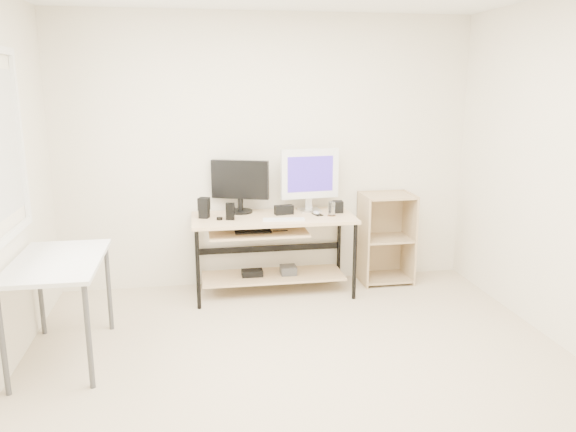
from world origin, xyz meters
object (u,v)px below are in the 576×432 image
Objects in this scene: desk at (271,238)px; side_table at (58,271)px; white_imac at (310,176)px; shelf_unit at (385,237)px; black_monitor at (240,183)px; audio_controller at (230,211)px.

side_table is (-1.65, -1.06, 0.13)m from desk.
shelf_unit is at bearing -5.24° from white_imac.
black_monitor reaches higher than audio_controller.
shelf_unit is at bearing 17.93° from black_monitor.
black_monitor is (-1.44, 0.04, 0.58)m from shelf_unit.
black_monitor reaches higher than shelf_unit.
black_monitor reaches higher than desk.
desk is 1.19m from shelf_unit.
desk is 1.67× the size of shelf_unit.
audio_controller is (-0.12, -0.28, -0.21)m from black_monitor.
desk is at bearing 32.65° from side_table.
black_monitor is 3.46× the size of audio_controller.
audio_controller is (-0.38, -0.08, 0.29)m from desk.
audio_controller reaches higher than desk.
desk is 2.50× the size of white_imac.
white_imac is at bearing 21.08° from desk.
black_monitor is at bearing 178.46° from shelf_unit.
side_table is 6.46× the size of audio_controller.
white_imac reaches higher than black_monitor.
side_table is at bearing -155.08° from white_imac.
desk is at bearing 22.97° from audio_controller.
desk is 1.97m from side_table.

